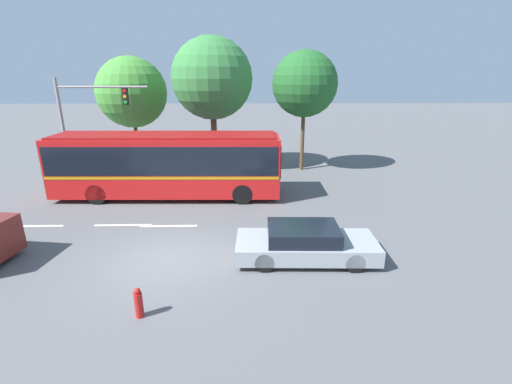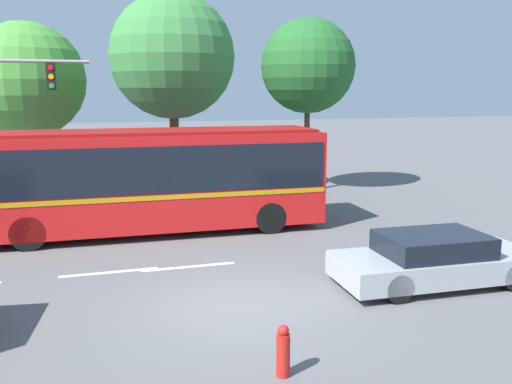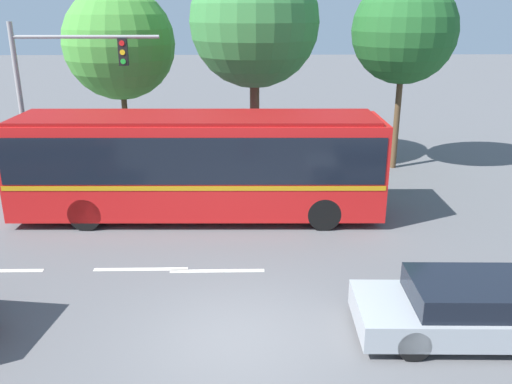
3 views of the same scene
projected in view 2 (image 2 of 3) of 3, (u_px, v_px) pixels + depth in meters
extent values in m
plane|color=#5B5B5E|center=(237.00, 307.00, 11.49)|extent=(140.00, 140.00, 0.00)
cube|color=red|center=(142.00, 180.00, 17.23)|extent=(11.40, 2.78, 2.90)
cube|color=black|center=(142.00, 165.00, 17.15)|extent=(11.17, 2.82, 1.39)
cube|color=#C68C14|center=(143.00, 191.00, 17.30)|extent=(11.29, 2.81, 0.14)
cube|color=black|center=(312.00, 163.00, 18.68)|extent=(0.10, 2.19, 1.63)
cube|color=maroon|center=(140.00, 132.00, 16.96)|extent=(10.94, 2.57, 0.10)
cylinder|color=black|center=(251.00, 204.00, 19.55)|extent=(1.01, 0.32, 1.00)
cylinder|color=black|center=(270.00, 218.00, 17.40)|extent=(1.01, 0.32, 1.00)
cylinder|color=black|center=(37.00, 216.00, 17.66)|extent=(1.01, 0.32, 1.00)
cylinder|color=black|center=(28.00, 233.00, 15.51)|extent=(1.01, 0.32, 1.00)
cube|color=#9EA3A8|center=(436.00, 265.00, 12.83)|extent=(4.82, 2.03, 0.55)
cube|color=black|center=(433.00, 244.00, 12.70)|extent=(2.43, 1.73, 0.48)
cylinder|color=black|center=(468.00, 255.00, 14.02)|extent=(0.65, 0.24, 0.64)
cylinder|color=black|center=(364.00, 265.00, 13.28)|extent=(0.65, 0.24, 0.64)
cylinder|color=black|center=(399.00, 288.00, 11.69)|extent=(0.65, 0.24, 0.64)
cylinder|color=gray|center=(10.00, 61.00, 18.03)|extent=(4.95, 0.12, 0.12)
cube|color=black|center=(51.00, 77.00, 18.47)|extent=(0.30, 0.22, 0.90)
cylinder|color=red|center=(50.00, 67.00, 18.30)|extent=(0.18, 0.02, 0.18)
cylinder|color=yellow|center=(51.00, 77.00, 18.35)|extent=(0.18, 0.02, 0.18)
cylinder|color=green|center=(52.00, 86.00, 18.41)|extent=(0.18, 0.02, 0.18)
cube|color=#286028|center=(117.00, 193.00, 21.47)|extent=(6.89, 1.31, 1.05)
cube|color=#B22D6B|center=(116.00, 172.00, 21.32)|extent=(6.75, 1.25, 0.60)
cylinder|color=brown|center=(33.00, 159.00, 23.57)|extent=(0.25, 0.25, 3.16)
sphere|color=#479338|center=(27.00, 80.00, 22.97)|extent=(4.80, 4.80, 4.80)
cylinder|color=brown|center=(175.00, 150.00, 23.11)|extent=(0.39, 0.39, 4.00)
sphere|color=#387F3D|center=(172.00, 56.00, 22.41)|extent=(5.09, 5.09, 5.09)
cylinder|color=brown|center=(307.00, 146.00, 24.38)|extent=(0.24, 0.24, 4.04)
sphere|color=#236028|center=(308.00, 66.00, 23.74)|extent=(4.08, 4.08, 4.08)
cylinder|color=red|center=(283.00, 355.00, 8.68)|extent=(0.22, 0.22, 0.70)
sphere|color=red|center=(283.00, 330.00, 8.60)|extent=(0.18, 0.18, 0.18)
cube|color=silver|center=(188.00, 267.00, 14.10)|extent=(2.40, 0.16, 0.01)
cube|color=silver|center=(109.00, 272.00, 13.67)|extent=(2.40, 0.16, 0.01)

